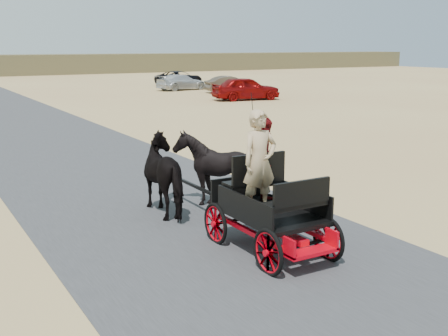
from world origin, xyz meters
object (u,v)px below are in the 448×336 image
car_a (246,88)px  car_c (182,82)px  carriage (270,231)px  car_b (230,84)px  horse_right (214,169)px  car_d (179,78)px  horse_left (169,175)px

car_a → car_c: 9.67m
carriage → car_b: bearing=60.3°
horse_right → car_d: horse_right is taller
car_c → horse_right: bearing=145.9°
car_a → carriage: bearing=158.2°
horse_left → car_a: horse_left is taller
carriage → horse_left: size_ratio=1.20×
horse_left → car_a: 25.65m
horse_left → car_c: size_ratio=0.47×
carriage → car_c: size_ratio=0.56×
car_d → car_a: bearing=154.8°
horse_right → car_b: size_ratio=0.45×
horse_right → car_a: bearing=-124.1°
carriage → car_a: 27.84m
carriage → horse_left: 3.09m
car_b → car_d: size_ratio=0.83×
horse_left → car_c: (15.12, 30.39, -0.23)m
car_b → car_c: car_b is taller
car_c → car_d: (2.34, 5.26, 0.01)m
carriage → car_d: bearing=66.4°
carriage → car_c: bearing=66.4°
horse_left → car_a: bearing=-126.1°
horse_left → car_d: bearing=-116.1°
car_b → car_c: size_ratio=0.88×
car_a → car_c: car_a is taller
car_b → car_c: bearing=37.7°
car_d → car_b: bearing=162.5°
horse_right → car_c: size_ratio=0.40×
car_b → car_d: bearing=8.7°
horse_right → carriage: bearing=79.6°
carriage → car_c: car_c is taller
car_c → horse_left: bearing=144.2°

